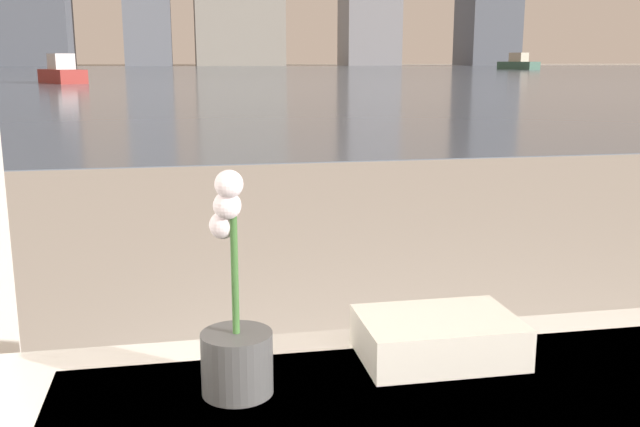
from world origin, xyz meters
TOP-DOWN VIEW (x-y plane):
  - potted_orchid at (-0.52, 0.72)m, footprint 0.12×0.12m
  - towel_stack at (-0.13, 0.80)m, footprint 0.30×0.21m
  - harbor_water at (0.00, 62.00)m, footprint 180.00×110.00m
  - harbor_boat_1 at (34.16, 70.37)m, footprint 3.06×4.86m
  - harbor_boat_3 at (-5.89, 34.15)m, footprint 2.60×3.69m

SIDE VIEW (x-z plane):
  - harbor_water at x=0.00m, z-range 0.00..0.01m
  - harbor_boat_3 at x=-5.89m, z-range -0.18..1.13m
  - towel_stack at x=-0.13m, z-range 0.53..0.61m
  - harbor_boat_1 at x=34.16m, z-range -0.24..1.48m
  - potted_orchid at x=-0.52m, z-range 0.43..0.82m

